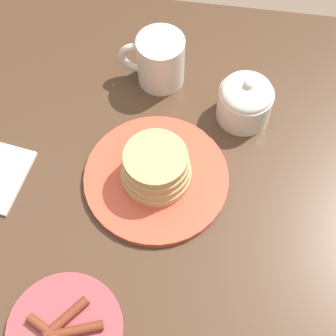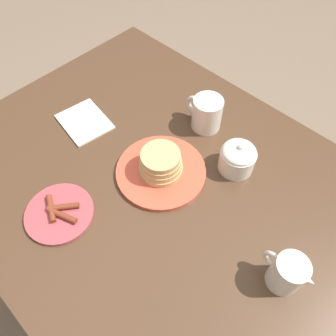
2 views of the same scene
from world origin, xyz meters
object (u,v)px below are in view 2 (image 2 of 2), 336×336
Objects in this scene: creamer_pitcher at (286,275)px; side_plate_bacon at (59,213)px; coffee_mug at (206,113)px; napkin at (85,122)px; sugar_bowl at (238,157)px; pancake_plate at (161,167)px.

side_plate_bacon is at bearing 25.98° from creamer_pitcher.
coffee_mug is 0.71× the size of napkin.
sugar_bowl reaches higher than napkin.
side_plate_bacon is 1.40× the size of coffee_mug.
coffee_mug is 0.35m from napkin.
pancake_plate is 0.27m from side_plate_bacon.
side_plate_bacon reaches higher than napkin.
sugar_bowl is (-0.16, 0.06, -0.01)m from coffee_mug.
sugar_bowl reaches higher than pancake_plate.
coffee_mug is (-0.06, -0.46, 0.04)m from side_plate_bacon.
coffee_mug reaches higher than napkin.
side_plate_bacon is 1.50× the size of creamer_pitcher.
coffee_mug is 1.27× the size of sugar_bowl.
pancake_plate is 1.41× the size of napkin.
creamer_pitcher is (-0.41, 0.23, -0.00)m from coffee_mug.
creamer_pitcher is 0.31m from sugar_bowl.
creamer_pitcher reaches higher than napkin.
napkin is at bearing 0.17° from creamer_pitcher.
pancake_plate is at bearing -174.36° from napkin.
creamer_pitcher is at bearing 145.12° from sugar_bowl.
coffee_mug is 0.47m from creamer_pitcher.
napkin is at bearing 5.64° from pancake_plate.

